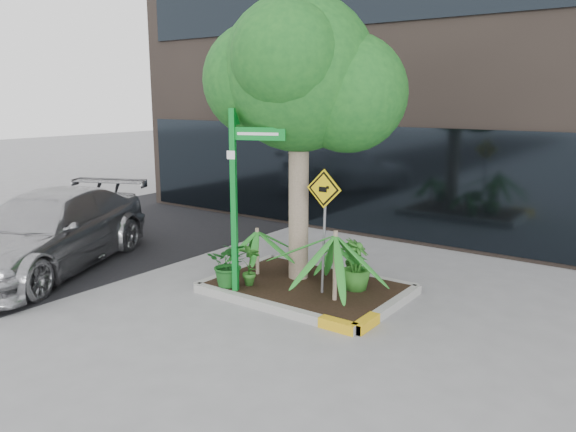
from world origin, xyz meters
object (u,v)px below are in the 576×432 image
Objects in this scene: street_sign_post at (238,184)px; tree at (300,74)px; parked_car at (47,232)px; cattle_sign at (324,210)px.

tree is at bearing 48.87° from street_sign_post.
tree reaches higher than parked_car.
tree is 2.47× the size of cattle_sign.
cattle_sign is at bearing -6.12° from parked_car.
tree is at bearing 1.40° from parked_car.
cattle_sign is (0.80, -0.44, -2.20)m from tree.
parked_car is at bearing 172.34° from street_sign_post.
cattle_sign is (5.36, 1.69, 0.79)m from parked_car.
street_sign_post is 1.47m from cattle_sign.
cattle_sign is at bearing 9.14° from street_sign_post.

